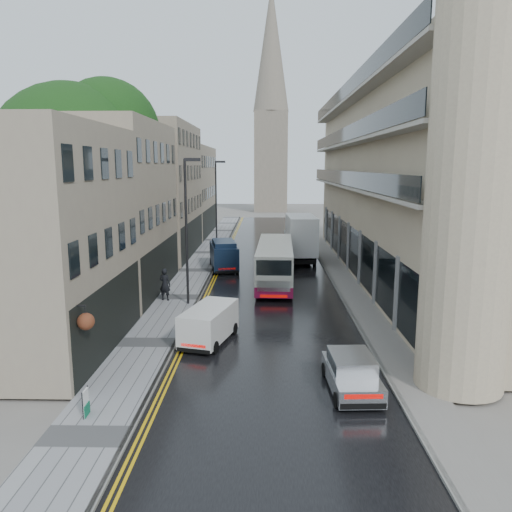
{
  "coord_description": "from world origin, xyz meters",
  "views": [
    {
      "loc": [
        -0.29,
        -11.43,
        8.32
      ],
      "look_at": [
        -0.89,
        18.0,
        3.0
      ],
      "focal_mm": 35.0,
      "sensor_mm": 36.0,
      "label": 1
    }
  ],
  "objects_px": {
    "tree_near": "(73,188)",
    "pedestrian": "(165,284)",
    "white_van": "(182,332)",
    "lamp_post_far": "(216,207)",
    "tree_far": "(133,190)",
    "estate_sign": "(85,403)",
    "lamp_post_near": "(186,233)",
    "white_lorry": "(290,241)",
    "silver_hatchback": "(338,388)",
    "cream_bus": "(258,272)",
    "navy_van": "(214,258)"
  },
  "relations": [
    {
      "from": "tree_far",
      "to": "estate_sign",
      "type": "bearing_deg",
      "value": -78.51
    },
    {
      "from": "navy_van",
      "to": "estate_sign",
      "type": "xyz_separation_m",
      "value": [
        -1.98,
        -22.65,
        -0.69
      ]
    },
    {
      "from": "white_van",
      "to": "lamp_post_far",
      "type": "xyz_separation_m",
      "value": [
        -1.02,
        26.32,
        3.54
      ]
    },
    {
      "from": "silver_hatchback",
      "to": "pedestrian",
      "type": "distance_m",
      "value": 16.17
    },
    {
      "from": "tree_far",
      "to": "estate_sign",
      "type": "relative_size",
      "value": 13.96
    },
    {
      "from": "tree_near",
      "to": "pedestrian",
      "type": "height_order",
      "value": "tree_near"
    },
    {
      "from": "tree_near",
      "to": "pedestrian",
      "type": "xyz_separation_m",
      "value": [
        5.97,
        -1.6,
        -5.82
      ]
    },
    {
      "from": "tree_far",
      "to": "silver_hatchback",
      "type": "height_order",
      "value": "tree_far"
    },
    {
      "from": "silver_hatchback",
      "to": "lamp_post_far",
      "type": "height_order",
      "value": "lamp_post_far"
    },
    {
      "from": "tree_near",
      "to": "estate_sign",
      "type": "distance_m",
      "value": 18.42
    },
    {
      "from": "white_lorry",
      "to": "estate_sign",
      "type": "bearing_deg",
      "value": -109.0
    },
    {
      "from": "tree_near",
      "to": "navy_van",
      "type": "xyz_separation_m",
      "value": [
        8.2,
        6.52,
        -5.69
      ]
    },
    {
      "from": "pedestrian",
      "to": "cream_bus",
      "type": "bearing_deg",
      "value": -142.27
    },
    {
      "from": "lamp_post_near",
      "to": "white_van",
      "type": "bearing_deg",
      "value": -90.04
    },
    {
      "from": "white_van",
      "to": "pedestrian",
      "type": "xyz_separation_m",
      "value": [
        -2.45,
        8.21,
        0.22
      ]
    },
    {
      "from": "cream_bus",
      "to": "estate_sign",
      "type": "distance_m",
      "value": 17.66
    },
    {
      "from": "estate_sign",
      "to": "pedestrian",
      "type": "bearing_deg",
      "value": 90.28
    },
    {
      "from": "white_van",
      "to": "estate_sign",
      "type": "relative_size",
      "value": 4.38
    },
    {
      "from": "estate_sign",
      "to": "white_van",
      "type": "bearing_deg",
      "value": 70.12
    },
    {
      "from": "tree_near",
      "to": "lamp_post_far",
      "type": "relative_size",
      "value": 1.61
    },
    {
      "from": "tree_far",
      "to": "white_lorry",
      "type": "relative_size",
      "value": 1.6
    },
    {
      "from": "white_van",
      "to": "pedestrian",
      "type": "distance_m",
      "value": 8.57
    },
    {
      "from": "cream_bus",
      "to": "white_van",
      "type": "distance_m",
      "value": 10.97
    },
    {
      "from": "lamp_post_near",
      "to": "white_lorry",
      "type": "bearing_deg",
      "value": 55.18
    },
    {
      "from": "tree_far",
      "to": "lamp_post_far",
      "type": "relative_size",
      "value": 1.44
    },
    {
      "from": "navy_van",
      "to": "lamp_post_far",
      "type": "bearing_deg",
      "value": 84.26
    },
    {
      "from": "pedestrian",
      "to": "lamp_post_near",
      "type": "xyz_separation_m",
      "value": [
        1.53,
        -0.71,
        3.3
      ]
    },
    {
      "from": "tree_far",
      "to": "estate_sign",
      "type": "distance_m",
      "value": 30.25
    },
    {
      "from": "white_lorry",
      "to": "lamp_post_near",
      "type": "distance_m",
      "value": 14.59
    },
    {
      "from": "white_lorry",
      "to": "lamp_post_far",
      "type": "xyz_separation_m",
      "value": [
        -6.82,
        6.09,
        2.38
      ]
    },
    {
      "from": "tree_near",
      "to": "pedestrian",
      "type": "distance_m",
      "value": 8.49
    },
    {
      "from": "navy_van",
      "to": "tree_near",
      "type": "bearing_deg",
      "value": -151.85
    },
    {
      "from": "tree_near",
      "to": "navy_van",
      "type": "distance_m",
      "value": 11.92
    },
    {
      "from": "white_van",
      "to": "lamp_post_near",
      "type": "xyz_separation_m",
      "value": [
        -0.92,
        7.5,
        3.52
      ]
    },
    {
      "from": "navy_van",
      "to": "lamp_post_near",
      "type": "height_order",
      "value": "lamp_post_near"
    },
    {
      "from": "tree_far",
      "to": "white_lorry",
      "type": "height_order",
      "value": "tree_far"
    },
    {
      "from": "tree_near",
      "to": "lamp_post_far",
      "type": "height_order",
      "value": "tree_near"
    },
    {
      "from": "navy_van",
      "to": "estate_sign",
      "type": "relative_size",
      "value": 5.45
    },
    {
      "from": "tree_near",
      "to": "lamp_post_far",
      "type": "distance_m",
      "value": 18.26
    },
    {
      "from": "pedestrian",
      "to": "estate_sign",
      "type": "relative_size",
      "value": 2.25
    },
    {
      "from": "silver_hatchback",
      "to": "estate_sign",
      "type": "bearing_deg",
      "value": -176.53
    },
    {
      "from": "white_lorry",
      "to": "white_van",
      "type": "xyz_separation_m",
      "value": [
        -5.8,
        -20.23,
        -1.16
      ]
    },
    {
      "from": "white_lorry",
      "to": "tree_far",
      "type": "bearing_deg",
      "value": 167.24
    },
    {
      "from": "white_lorry",
      "to": "lamp_post_near",
      "type": "bearing_deg",
      "value": -120.06
    },
    {
      "from": "lamp_post_near",
      "to": "silver_hatchback",
      "type": "bearing_deg",
      "value": -67.67
    },
    {
      "from": "tree_far",
      "to": "lamp_post_near",
      "type": "height_order",
      "value": "tree_far"
    },
    {
      "from": "cream_bus",
      "to": "pedestrian",
      "type": "relative_size",
      "value": 5.24
    },
    {
      "from": "tree_near",
      "to": "silver_hatchback",
      "type": "height_order",
      "value": "tree_near"
    },
    {
      "from": "lamp_post_far",
      "to": "estate_sign",
      "type": "relative_size",
      "value": 9.69
    },
    {
      "from": "tree_far",
      "to": "cream_bus",
      "type": "height_order",
      "value": "tree_far"
    }
  ]
}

